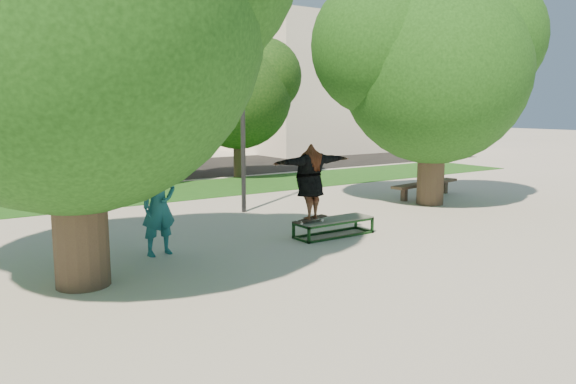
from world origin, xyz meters
TOP-DOWN VIEW (x-y plane):
  - ground at (0.00, 0.00)m, footprint 120.00×120.00m
  - grass_strip at (1.00, 9.50)m, footprint 30.00×4.00m
  - asphalt_strip at (0.00, 16.00)m, footprint 40.00×8.00m
  - tree_right at (5.92, 3.08)m, footprint 6.24×5.33m
  - bg_tree_mid at (-1.08, 12.08)m, footprint 5.76×4.92m
  - bg_tree_right at (4.43, 11.57)m, footprint 5.04×4.31m
  - lamppost at (1.00, 5.00)m, footprint 0.25×0.15m
  - side_building at (18.00, 22.00)m, footprint 15.00×10.00m
  - grind_box at (1.22, 1.46)m, footprint 1.80×0.60m
  - skater_rig at (0.57, 1.46)m, footprint 1.94×0.57m
  - bystander at (-2.50, 2.09)m, footprint 0.74×0.54m
  - bench at (6.90, 3.99)m, footprint 3.05×0.86m
  - car_dark at (-0.50, 13.50)m, footprint 1.85×4.18m
  - car_grey at (0.04, 15.35)m, footprint 2.52×4.85m
  - car_silver_b at (1.93, 16.50)m, footprint 2.21×4.61m

SIDE VIEW (x-z plane):
  - ground at x=0.00m, z-range 0.00..0.00m
  - asphalt_strip at x=0.00m, z-range 0.00..0.01m
  - grass_strip at x=1.00m, z-range 0.00..0.02m
  - grind_box at x=1.22m, z-range 0.00..0.38m
  - bench at x=6.90m, z-range 0.16..0.62m
  - car_silver_b at x=1.93m, z-range 0.00..1.29m
  - car_grey at x=0.04m, z-range 0.00..1.31m
  - car_dark at x=-0.50m, z-range 0.00..1.33m
  - bystander at x=-2.50m, z-range 0.00..1.90m
  - skater_rig at x=0.57m, z-range 0.41..2.06m
  - lamppost at x=1.00m, z-range 0.10..6.21m
  - bg_tree_right at x=4.43m, z-range 0.77..6.21m
  - side_building at x=18.00m, z-range 0.00..8.00m
  - bg_tree_mid at x=-1.08m, z-range 0.90..7.14m
  - tree_right at x=5.92m, z-range 0.84..7.35m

